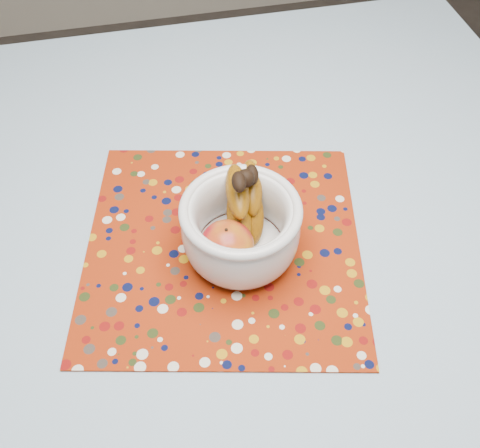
{
  "coord_description": "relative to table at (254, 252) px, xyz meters",
  "views": [
    {
      "loc": [
        -0.16,
        -0.61,
        1.52
      ],
      "look_at": [
        -0.04,
        -0.06,
        0.83
      ],
      "focal_mm": 42.0,
      "sensor_mm": 36.0,
      "label": 1
    }
  ],
  "objects": [
    {
      "name": "tablecloth",
      "position": [
        0.0,
        0.0,
        0.08
      ],
      "size": [
        1.32,
        1.32,
        0.01
      ],
      "primitive_type": "cube",
      "color": "#6388A5",
      "rests_on": "table"
    },
    {
      "name": "placemat",
      "position": [
        -0.06,
        -0.04,
        0.09
      ],
      "size": [
        0.55,
        0.55,
        0.0
      ],
      "primitive_type": "cube",
      "rotation": [
        0.0,
        0.0,
        -0.22
      ],
      "color": "maroon",
      "rests_on": "tablecloth"
    },
    {
      "name": "fruit_bowl",
      "position": [
        -0.04,
        -0.05,
        0.16
      ],
      "size": [
        0.19,
        0.2,
        0.17
      ],
      "color": "silver",
      "rests_on": "placemat"
    },
    {
      "name": "table",
      "position": [
        0.0,
        0.0,
        0.0
      ],
      "size": [
        1.2,
        1.2,
        0.75
      ],
      "color": "brown",
      "rests_on": "ground"
    }
  ]
}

